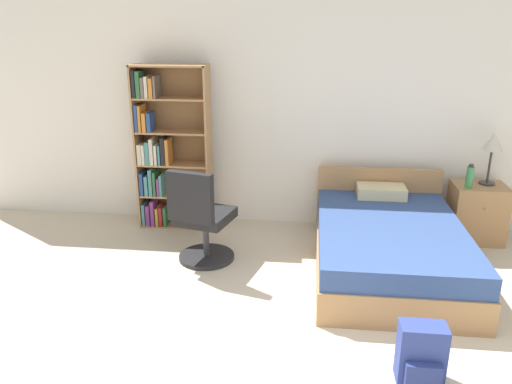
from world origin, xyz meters
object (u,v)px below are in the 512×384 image
(nightstand, at_px, (476,213))
(backpack_blue, at_px, (421,356))
(bed, at_px, (388,244))
(office_chair, at_px, (201,221))
(table_lamp, at_px, (493,144))
(bookshelf, at_px, (164,151))
(water_bottle, at_px, (470,177))

(nightstand, height_order, backpack_blue, nightstand)
(nightstand, bearing_deg, bed, -142.84)
(bed, xyz_separation_m, office_chair, (-1.77, -0.09, 0.19))
(office_chair, bearing_deg, nightstand, 17.28)
(nightstand, bearing_deg, table_lamp, 29.72)
(bed, distance_m, office_chair, 1.78)
(bookshelf, xyz_separation_m, backpack_blue, (2.37, -2.44, -0.68))
(office_chair, bearing_deg, table_lamp, 17.62)
(office_chair, height_order, table_lamp, table_lamp)
(bed, distance_m, backpack_blue, 1.62)
(office_chair, bearing_deg, bed, 2.98)
(water_bottle, bearing_deg, backpack_blue, -110.76)
(bed, xyz_separation_m, nightstand, (1.02, 0.78, 0.06))
(table_lamp, bearing_deg, office_chair, -162.38)
(nightstand, relative_size, backpack_blue, 1.49)
(water_bottle, bearing_deg, nightstand, 34.78)
(nightstand, bearing_deg, backpack_blue, -113.13)
(nightstand, distance_m, table_lamp, 0.74)
(backpack_blue, bearing_deg, nightstand, 66.87)
(bed, relative_size, office_chair, 2.08)
(bookshelf, bearing_deg, backpack_blue, -45.81)
(office_chair, relative_size, nightstand, 1.57)
(office_chair, bearing_deg, water_bottle, 16.08)
(table_lamp, bearing_deg, backpack_blue, -114.21)
(office_chair, relative_size, table_lamp, 1.74)
(office_chair, height_order, water_bottle, office_chair)
(table_lamp, distance_m, water_bottle, 0.41)
(office_chair, distance_m, backpack_blue, 2.35)
(nightstand, height_order, water_bottle, water_bottle)
(bed, distance_m, nightstand, 1.28)
(nightstand, distance_m, water_bottle, 0.47)
(nightstand, height_order, table_lamp, table_lamp)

